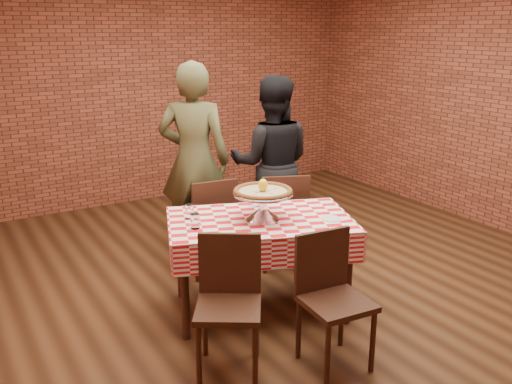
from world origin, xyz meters
TOP-DOWN VIEW (x-y plane):
  - ground at (0.00, 0.00)m, footprint 6.00×6.00m
  - back_wall at (0.00, 3.00)m, footprint 5.50×0.00m
  - table at (-0.45, -0.26)m, footprint 1.56×1.24m
  - tablecloth at (-0.45, -0.26)m, footprint 1.61×1.29m
  - pizza_stand at (-0.44, -0.27)m, footprint 0.58×0.58m
  - pizza at (-0.44, -0.27)m, footprint 0.55×0.55m
  - lemon at (-0.44, -0.27)m, footprint 0.09×0.09m
  - water_glass_left at (-0.96, -0.19)m, footprint 0.09×0.09m
  - water_glass_right at (-0.91, 0.02)m, footprint 0.09×0.09m
  - side_plate at (-0.01, -0.55)m, footprint 0.19×0.19m
  - sweetener_packet_a at (0.03, -0.61)m, footprint 0.05×0.04m
  - sweetener_packet_b at (0.07, -0.60)m, footprint 0.06×0.06m
  - condiment_caddy at (-0.30, 0.03)m, footprint 0.09×0.08m
  - chair_near_left at (-1.05, -0.85)m, footprint 0.56×0.56m
  - chair_near_right at (-0.43, -1.15)m, footprint 0.44×0.44m
  - chair_far_left at (-0.47, 0.60)m, footprint 0.46×0.46m
  - chair_far_right at (0.17, 0.38)m, footprint 0.56×0.56m
  - diner_olive at (-0.38, 1.06)m, footprint 0.81×0.76m
  - diner_black at (0.35, 0.83)m, footprint 1.05×0.99m

SIDE VIEW (x-z plane):
  - ground at x=0.00m, z-range 0.00..0.00m
  - table at x=-0.45m, z-range 0.00..0.75m
  - chair_near_right at x=-0.43m, z-range 0.00..0.88m
  - chair_near_left at x=-1.05m, z-range 0.00..0.88m
  - chair_far_left at x=-0.47m, z-range 0.00..0.90m
  - chair_far_right at x=0.17m, z-range 0.00..0.91m
  - tablecloth at x=-0.45m, z-range 0.52..0.76m
  - sweetener_packet_a at x=0.03m, z-range 0.76..0.76m
  - sweetener_packet_b at x=0.07m, z-range 0.76..0.76m
  - side_plate at x=-0.01m, z-range 0.76..0.77m
  - water_glass_left at x=-0.96m, z-range 0.76..0.87m
  - water_glass_right at x=-0.91m, z-range 0.76..0.87m
  - condiment_caddy at x=-0.30m, z-range 0.76..0.88m
  - diner_black at x=0.35m, z-range 0.00..1.72m
  - pizza_stand at x=-0.44m, z-range 0.76..0.96m
  - diner_olive at x=-0.38m, z-range 0.00..1.86m
  - pizza at x=-0.44m, z-range 0.95..0.99m
  - lemon at x=-0.44m, z-range 0.98..1.07m
  - back_wall at x=0.00m, z-range -1.30..4.20m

